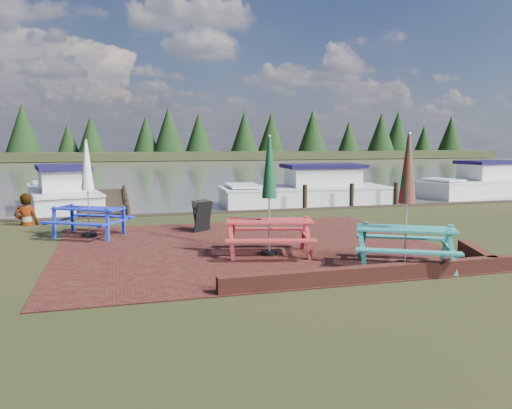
{
  "coord_description": "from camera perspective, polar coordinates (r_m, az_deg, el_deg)",
  "views": [
    {
      "loc": [
        -3.06,
        -10.56,
        2.54
      ],
      "look_at": [
        0.26,
        1.25,
        1.0
      ],
      "focal_mm": 35.0,
      "sensor_mm": 36.0,
      "label": 1
    }
  ],
  "objects": [
    {
      "name": "ground",
      "position": [
        11.28,
        0.44,
        -5.86
      ],
      "size": [
        120.0,
        120.0,
        0.0
      ],
      "primitive_type": "plane",
      "color": "black",
      "rests_on": "ground"
    },
    {
      "name": "paving",
      "position": [
        12.22,
        -0.87,
        -4.8
      ],
      "size": [
        9.0,
        7.5,
        0.02
      ],
      "primitive_type": "cube",
      "color": "#391212",
      "rests_on": "ground"
    },
    {
      "name": "brick_wall",
      "position": [
        9.95,
        16.51,
        -7.04
      ],
      "size": [
        6.21,
        1.79,
        0.3
      ],
      "color": "#4C1E16",
      "rests_on": "ground"
    },
    {
      "name": "water",
      "position": [
        47.72,
        -12.04,
        3.94
      ],
      "size": [
        120.0,
        60.0,
        0.02
      ],
      "primitive_type": "cube",
      "color": "#44423B",
      "rests_on": "ground"
    },
    {
      "name": "far_treeline",
      "position": [
        76.62,
        -13.54,
        7.51
      ],
      "size": [
        120.0,
        10.0,
        8.1
      ],
      "color": "black",
      "rests_on": "ground"
    },
    {
      "name": "picnic_table_teal",
      "position": [
        10.5,
        16.78,
        -1.89
      ],
      "size": [
        2.52,
        2.43,
        2.7
      ],
      "rotation": [
        0.0,
        0.0,
        -0.48
      ],
      "color": "teal",
      "rests_on": "ground"
    },
    {
      "name": "picnic_table_red",
      "position": [
        11.13,
        1.52,
        -1.14
      ],
      "size": [
        2.28,
        2.12,
        2.67
      ],
      "rotation": [
        0.0,
        0.0,
        -0.25
      ],
      "color": "#B12D2F",
      "rests_on": "ground"
    },
    {
      "name": "picnic_table_blue",
      "position": [
        14.1,
        -18.61,
        0.12
      ],
      "size": [
        2.45,
        2.38,
        2.58
      ],
      "rotation": [
        0.0,
        0.0,
        -0.55
      ],
      "color": "#182BBA",
      "rests_on": "ground"
    },
    {
      "name": "chalkboard",
      "position": [
        14.24,
        -6.16,
        -1.3
      ],
      "size": [
        0.58,
        0.77,
        0.88
      ],
      "rotation": [
        0.0,
        0.0,
        0.56
      ],
      "color": "black",
      "rests_on": "ground"
    },
    {
      "name": "jetty",
      "position": [
        21.97,
        -16.76,
        0.51
      ],
      "size": [
        1.76,
        9.08,
        1.0
      ],
      "color": "black",
      "rests_on": "ground"
    },
    {
      "name": "boat_jetty",
      "position": [
        21.7,
        -21.28,
        1.0
      ],
      "size": [
        3.59,
        7.23,
        2.0
      ],
      "rotation": [
        0.0,
        0.0,
        0.18
      ],
      "color": "silver",
      "rests_on": "ground"
    },
    {
      "name": "boat_near",
      "position": [
        21.7,
        5.93,
        1.42
      ],
      "size": [
        7.34,
        2.85,
        1.95
      ],
      "rotation": [
        0.0,
        0.0,
        1.52
      ],
      "color": "silver",
      "rests_on": "ground"
    },
    {
      "name": "boat_far",
      "position": [
        27.53,
        24.03,
        2.05
      ],
      "size": [
        6.64,
        3.45,
        1.97
      ],
      "rotation": [
        0.0,
        0.0,
        1.77
      ],
      "color": "silver",
      "rests_on": "ground"
    },
    {
      "name": "person",
      "position": [
        16.72,
        -24.88,
        1.13
      ],
      "size": [
        0.76,
        0.54,
        1.96
      ],
      "primitive_type": "imported",
      "rotation": [
        0.0,
        0.0,
        3.04
      ],
      "color": "gray",
      "rests_on": "ground"
    }
  ]
}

